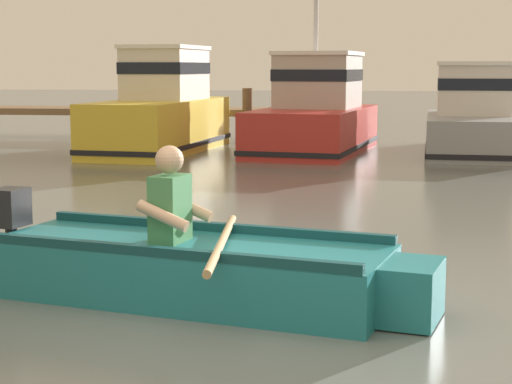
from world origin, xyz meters
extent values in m
plane|color=slate|center=(0.00, 0.00, 0.00)|extent=(120.00, 120.00, 0.00)
cylinder|color=brown|center=(-5.44, 16.25, 0.54)|extent=(0.24, 0.24, 1.08)
cylinder|color=brown|center=(-2.08, 14.85, 0.64)|extent=(0.24, 0.24, 1.29)
cube|color=#1E727A|center=(-0.51, 1.09, 0.22)|extent=(3.27, 1.78, 0.44)
cube|color=#1E727A|center=(1.17, 0.69, 0.22)|extent=(0.53, 0.68, 0.42)
cube|color=#103F43|center=(-0.40, 1.58, 0.47)|extent=(2.97, 0.78, 0.08)
cube|color=#103F43|center=(-0.63, 0.59, 0.47)|extent=(2.97, 0.78, 0.08)
cube|color=teal|center=(-0.61, 1.11, 0.40)|extent=(0.51, 1.05, 0.06)
cylinder|color=black|center=(-2.12, 1.46, 0.27)|extent=(0.12, 0.12, 0.54)
cube|color=black|center=(-2.12, 1.46, 0.62)|extent=(0.30, 0.33, 0.32)
cube|color=#3F7F4C|center=(-0.66, 1.12, 0.70)|extent=(0.29, 0.38, 0.52)
sphere|color=tan|center=(-0.66, 1.12, 1.08)|extent=(0.22, 0.22, 0.22)
cylinder|color=tan|center=(-0.56, 1.32, 0.68)|extent=(0.43, 0.19, 0.23)
cylinder|color=tan|center=(-0.66, 0.89, 0.68)|extent=(0.43, 0.19, 0.23)
cylinder|color=tan|center=(-0.21, 0.86, 0.50)|extent=(0.22, 2.00, 0.06)
cube|color=gold|center=(-3.59, 12.31, 0.55)|extent=(2.26, 4.91, 1.09)
cube|color=black|center=(-3.59, 12.31, 0.19)|extent=(2.30, 4.95, 0.10)
cube|color=silver|center=(-3.54, 12.74, 1.63)|extent=(1.57, 2.13, 1.06)
cube|color=black|center=(-3.54, 12.74, 1.76)|extent=(1.60, 2.16, 0.24)
cube|color=white|center=(-3.54, 12.74, 2.20)|extent=(1.65, 2.24, 0.08)
cube|color=#B72D28|center=(-0.35, 12.69, 0.46)|extent=(2.68, 4.73, 0.93)
cube|color=black|center=(-0.35, 12.69, 0.16)|extent=(2.72, 4.78, 0.10)
cube|color=#B2ADA3|center=(-0.29, 13.09, 1.48)|extent=(1.84, 2.10, 1.10)
cube|color=black|center=(-0.29, 13.09, 1.62)|extent=(1.87, 2.13, 0.24)
cube|color=white|center=(-0.29, 13.09, 2.07)|extent=(1.93, 2.21, 0.08)
cylinder|color=silver|center=(-0.33, 12.80, 2.77)|extent=(0.10, 0.10, 3.70)
cube|color=gray|center=(2.95, 12.93, 0.40)|extent=(2.16, 4.65, 0.80)
cube|color=black|center=(2.95, 12.93, 0.14)|extent=(2.20, 4.69, 0.10)
cube|color=silver|center=(2.98, 13.34, 1.31)|extent=(1.58, 2.00, 1.02)
cube|color=black|center=(2.98, 13.34, 1.44)|extent=(1.61, 2.03, 0.24)
cube|color=white|center=(2.98, 13.34, 1.86)|extent=(1.66, 2.10, 0.08)
camera|label=1|loc=(0.89, -5.22, 1.78)|focal=59.66mm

